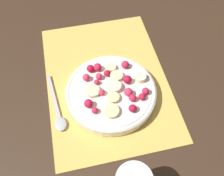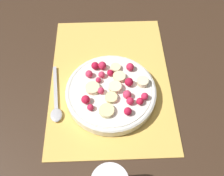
% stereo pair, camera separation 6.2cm
% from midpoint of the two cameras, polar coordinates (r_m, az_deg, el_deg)
% --- Properties ---
extents(ground_plane, '(3.00, 3.00, 0.00)m').
position_cam_midpoint_polar(ground_plane, '(0.68, 2.17, 1.83)').
color(ground_plane, '#382619').
extents(placemat, '(0.45, 0.32, 0.01)m').
position_cam_midpoint_polar(placemat, '(0.68, 2.18, 1.98)').
color(placemat, '#E0B251').
rests_on(placemat, ground_plane).
extents(fruit_bowl, '(0.23, 0.23, 0.05)m').
position_cam_midpoint_polar(fruit_bowl, '(0.63, 2.82, -1.02)').
color(fruit_bowl, silver).
rests_on(fruit_bowl, placemat).
extents(spoon, '(0.17, 0.04, 0.01)m').
position_cam_midpoint_polar(spoon, '(0.64, -10.01, -3.95)').
color(spoon, '#B2B2B7').
rests_on(spoon, placemat).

